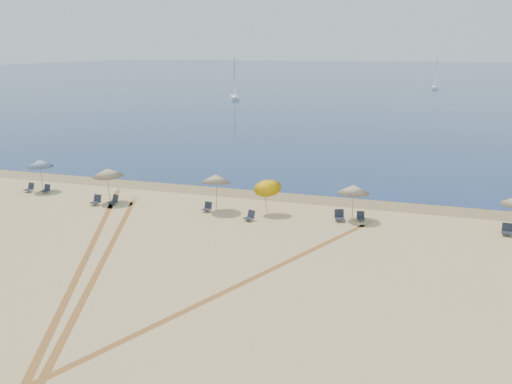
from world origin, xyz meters
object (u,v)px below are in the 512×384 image
umbrella_2 (216,178)px  umbrella_3 (267,185)px  umbrella_0 (40,163)px  chair_8 (507,230)px  chair_1 (46,189)px  chair_4 (207,207)px  sailboat_1 (235,87)px  chair_7 (361,217)px  sailboat_0 (435,79)px  chair_2 (96,200)px  umbrella_1 (108,172)px  chair_6 (339,216)px  chair_3 (114,200)px  chair_5 (250,216)px  chair_0 (30,188)px  umbrella_4 (354,189)px

umbrella_2 → umbrella_3: bearing=4.2°
umbrella_0 → chair_8: (33.98, -0.40, -1.87)m
umbrella_3 → chair_1: 18.13m
chair_4 → sailboat_1: size_ratio=0.07×
chair_7 → chair_8: size_ratio=0.90×
chair_8 → sailboat_0: sailboat_0 is taller
chair_2 → sailboat_0: (24.00, 124.32, 2.27)m
umbrella_1 → chair_6: (16.94, 0.54, -1.88)m
chair_2 → umbrella_3: bearing=11.6°
chair_3 → chair_1: bearing=-167.2°
chair_1 → chair_6: bearing=4.2°
chair_5 → chair_7: chair_5 is taller
umbrella_2 → sailboat_1: 82.75m
chair_7 → chair_4: bearing=173.5°
umbrella_2 → chair_3: bearing=-172.1°
sailboat_0 → sailboat_1: bearing=-134.2°
umbrella_1 → chair_4: bearing=-0.8°
umbrella_0 → chair_0: umbrella_0 is taller
chair_7 → umbrella_4: bearing=146.5°
umbrella_4 → chair_5: umbrella_4 is taller
sailboat_0 → chair_3: bearing=-101.4°
chair_4 → chair_8: size_ratio=0.86×
chair_5 → sailboat_0: (12.25, 124.45, 2.30)m
chair_1 → chair_6: 23.05m
chair_7 → sailboat_1: size_ratio=0.08×
chair_6 → chair_1: bearing=161.7°
umbrella_2 → chair_2: size_ratio=3.59×
umbrella_3 → chair_2: size_ratio=3.63×
umbrella_0 → sailboat_0: bearing=76.0°
chair_1 → sailboat_1: 79.06m
chair_1 → chair_4: size_ratio=1.02×
umbrella_1 → chair_3: size_ratio=2.96×
chair_5 → chair_8: chair_8 is taller
umbrella_0 → umbrella_1: bearing=-10.1°
umbrella_3 → chair_2: bearing=-172.1°
sailboat_1 → umbrella_3: bearing=-92.9°
chair_1 → chair_0: bearing=-169.5°
chair_4 → chair_8: bearing=5.9°
chair_2 → chair_4: 8.35m
chair_7 → sailboat_1: (-36.64, 77.74, 2.42)m
chair_5 → sailboat_0: sailboat_0 is taller
sailboat_1 → chair_6: bearing=-89.8°
chair_3 → chair_5: bearing=20.9°
chair_2 → sailboat_0: bearing=82.9°
umbrella_1 → umbrella_4: bearing=3.9°
umbrella_0 → chair_1: 2.13m
sailboat_1 → umbrella_4: bearing=-89.1°
chair_5 → umbrella_0: bearing=-165.3°
chair_1 → chair_2: chair_2 is taller
chair_6 → chair_8: 10.14m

